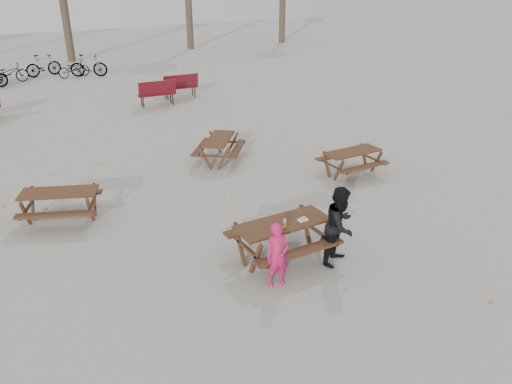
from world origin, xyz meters
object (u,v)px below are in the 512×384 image
child (277,255)px  picnic_table_north (61,206)px  main_picnic_table (283,231)px  picnic_table_east (352,163)px  soda_bottle (285,223)px  adult (340,225)px  picnic_table_far (219,150)px  food_tray (303,220)px

child → picnic_table_north: child is taller
main_picnic_table → picnic_table_east: bearing=34.1°
soda_bottle → adult: bearing=-25.6°
soda_bottle → picnic_table_north: bearing=129.9°
main_picnic_table → picnic_table_north: bearing=131.8°
adult → child: bearing=155.9°
picnic_table_far → picnic_table_east: bearing=-96.9°
child → picnic_table_east: child is taller
food_tray → picnic_table_north: size_ratio=0.11×
main_picnic_table → adult: (0.87, -0.62, 0.18)m
picnic_table_north → picnic_table_far: bearing=41.6°
food_tray → picnic_table_far: size_ratio=0.11×
food_tray → picnic_table_east: food_tray is taller
picnic_table_north → picnic_table_east: bearing=14.0°
main_picnic_table → adult: adult is taller
main_picnic_table → soda_bottle: 0.32m
soda_bottle → child: (-0.48, -0.52, -0.25)m
soda_bottle → adult: size_ratio=0.11×
main_picnic_table → child: bearing=-128.4°
picnic_table_east → adult: bearing=-132.5°
food_tray → picnic_table_north: (-3.71, 3.88, -0.45)m
main_picnic_table → adult: 1.08m
food_tray → child: size_ratio=0.15×
food_tray → soda_bottle: size_ratio=1.06×
soda_bottle → picnic_table_far: bearing=76.2°
soda_bottle → picnic_table_far: soda_bottle is taller
main_picnic_table → child: size_ratio=1.51×
main_picnic_table → food_tray: size_ratio=10.00×
food_tray → picnic_table_far: bearing=80.4°
soda_bottle → picnic_table_far: (1.35, 5.51, -0.51)m
picnic_table_north → picnic_table_far: (4.63, 1.59, -0.01)m
food_tray → child: child is taller
food_tray → picnic_table_far: (0.92, 5.47, -0.46)m
child → picnic_table_far: bearing=80.7°
food_tray → picnic_table_far: food_tray is taller
soda_bottle → adult: 1.04m
food_tray → adult: (0.51, -0.49, -0.03)m
child → picnic_table_north: 5.25m
child → picnic_table_east: size_ratio=0.78×
soda_bottle → picnic_table_far: size_ratio=0.11×
adult → picnic_table_east: bearing=20.0°
child → adult: bearing=10.6°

